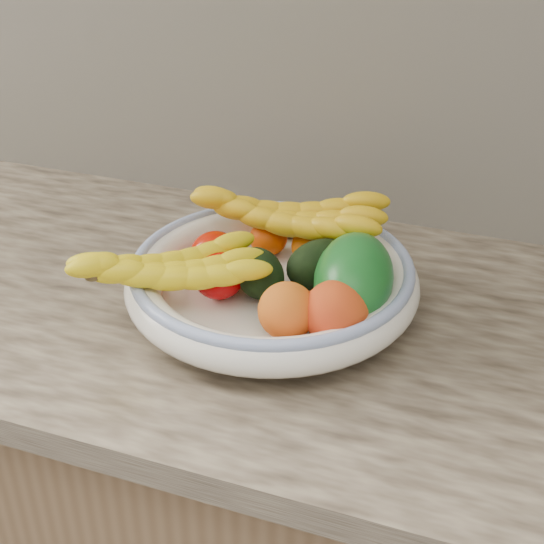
% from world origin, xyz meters
% --- Properties ---
extents(kitchen_counter, '(2.44, 0.66, 1.40)m').
position_xyz_m(kitchen_counter, '(0.00, 1.69, 0.46)').
color(kitchen_counter, brown).
rests_on(kitchen_counter, ground).
extents(fruit_bowl, '(0.39, 0.39, 0.08)m').
position_xyz_m(fruit_bowl, '(0.00, 1.66, 0.95)').
color(fruit_bowl, white).
rests_on(fruit_bowl, kitchen_counter).
extents(clementine_back_left, '(0.07, 0.07, 0.05)m').
position_xyz_m(clementine_back_left, '(-0.04, 1.76, 0.95)').
color(clementine_back_left, '#FF5905').
rests_on(clementine_back_left, fruit_bowl).
extents(clementine_back_right, '(0.06, 0.06, 0.05)m').
position_xyz_m(clementine_back_right, '(0.02, 1.76, 0.95)').
color(clementine_back_right, orange).
rests_on(clementine_back_right, fruit_bowl).
extents(tomato_left, '(0.08, 0.08, 0.06)m').
position_xyz_m(tomato_left, '(-0.09, 1.68, 0.96)').
color(tomato_left, '#BD1100').
rests_on(tomato_left, fruit_bowl).
extents(tomato_near_left, '(0.08, 0.08, 0.06)m').
position_xyz_m(tomato_near_left, '(-0.06, 1.62, 0.96)').
color(tomato_near_left, '#C70003').
rests_on(tomato_near_left, fruit_bowl).
extents(avocado_center, '(0.11, 0.11, 0.06)m').
position_xyz_m(avocado_center, '(-0.01, 1.64, 0.96)').
color(avocado_center, black).
rests_on(avocado_center, fruit_bowl).
extents(avocado_right, '(0.12, 0.12, 0.07)m').
position_xyz_m(avocado_right, '(0.06, 1.69, 0.96)').
color(avocado_right, black).
rests_on(avocado_right, fruit_bowl).
extents(green_mango, '(0.16, 0.18, 0.13)m').
position_xyz_m(green_mango, '(0.11, 1.65, 0.98)').
color(green_mango, '#10561A').
rests_on(green_mango, fruit_bowl).
extents(peach_front, '(0.09, 0.09, 0.07)m').
position_xyz_m(peach_front, '(0.05, 1.57, 0.97)').
color(peach_front, orange).
rests_on(peach_front, fruit_bowl).
extents(peach_right, '(0.10, 0.10, 0.08)m').
position_xyz_m(peach_right, '(0.11, 1.58, 0.97)').
color(peach_right, orange).
rests_on(peach_right, fruit_bowl).
extents(banana_bunch_back, '(0.31, 0.14, 0.08)m').
position_xyz_m(banana_bunch_back, '(-0.01, 1.75, 0.99)').
color(banana_bunch_back, gold).
rests_on(banana_bunch_back, fruit_bowl).
extents(banana_bunch_front, '(0.27, 0.24, 0.07)m').
position_xyz_m(banana_bunch_front, '(-0.11, 1.58, 0.98)').
color(banana_bunch_front, yellow).
rests_on(banana_bunch_front, fruit_bowl).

